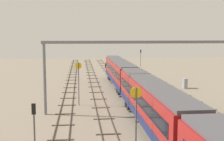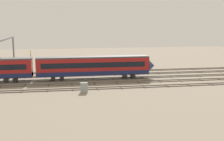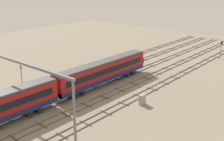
{
  "view_description": "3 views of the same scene",
  "coord_description": "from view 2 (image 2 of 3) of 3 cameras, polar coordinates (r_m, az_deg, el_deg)",
  "views": [
    {
      "loc": [
        -51.59,
        7.11,
        9.61
      ],
      "look_at": [
        2.5,
        1.33,
        3.05
      ],
      "focal_mm": 47.96,
      "sensor_mm": 36.0,
      "label": 1
    },
    {
      "loc": [
        -3.56,
        -61.7,
        12.56
      ],
      "look_at": [
        6.29,
        -1.84,
        2.12
      ],
      "focal_mm": 46.72,
      "sensor_mm": 36.0,
      "label": 2
    },
    {
      "loc": [
        -36.59,
        -35.7,
        20.0
      ],
      "look_at": [
        3.63,
        -1.36,
        3.01
      ],
      "focal_mm": 44.47,
      "sensor_mm": 36.0,
      "label": 3
    }
  ],
  "objects": [
    {
      "name": "speed_sign_mid_trackside",
      "position": [
        70.05,
        -15.6,
        2.15
      ],
      "size": [
        0.14,
        0.88,
        5.87
      ],
      "color": "#4C4C51",
      "rests_on": "ground"
    },
    {
      "name": "ground_plane",
      "position": [
        63.06,
        -5.92,
        -1.78
      ],
      "size": [
        142.91,
        142.91,
        0.0
      ],
      "primitive_type": "plane",
      "color": "gray"
    },
    {
      "name": "track_second_far",
      "position": [
        67.46,
        -6.16,
        -0.96
      ],
      "size": [
        126.91,
        2.4,
        0.16
      ],
      "color": "#59544C",
      "rests_on": "ground"
    },
    {
      "name": "track_near_foreground",
      "position": [
        54.27,
        -5.34,
        -3.59
      ],
      "size": [
        126.91,
        2.4,
        0.16
      ],
      "color": "#59544C",
      "rests_on": "ground"
    },
    {
      "name": "overhead_gantry",
      "position": [
        63.01,
        -20.44,
        4.01
      ],
      "size": [
        0.4,
        23.57,
        8.87
      ],
      "color": "slate",
      "rests_on": "ground"
    },
    {
      "name": "track_far_background",
      "position": [
        71.88,
        -6.36,
        -0.3
      ],
      "size": [
        126.91,
        2.4,
        0.16
      ],
      "color": "#59544C",
      "rests_on": "ground"
    },
    {
      "name": "track_with_train",
      "position": [
        63.05,
        -5.92,
        -1.71
      ],
      "size": [
        126.91,
        2.4,
        0.16
      ],
      "color": "#59544C",
      "rests_on": "ground"
    },
    {
      "name": "track_second_near",
      "position": [
        58.65,
        -5.65,
        -2.58
      ],
      "size": [
        126.91,
        2.4,
        0.16
      ],
      "color": "#59544C",
      "rests_on": "ground"
    },
    {
      "name": "relay_cabinet",
      "position": [
        51.62,
        -5.5,
        -3.34
      ],
      "size": [
        1.27,
        0.61,
        1.79
      ],
      "color": "gray",
      "rests_on": "ground"
    }
  ]
}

